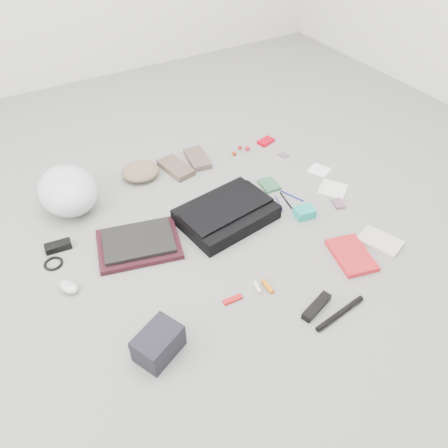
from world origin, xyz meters
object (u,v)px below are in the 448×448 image
messenger_bag (226,214)px  laptop (138,241)px  book_red (352,255)px  camera_bag (158,343)px  bike_helmet (68,190)px  accordion_wallet (304,212)px

messenger_bag → laptop: messenger_bag is taller
messenger_bag → laptop: (-0.44, 0.05, -0.00)m
book_red → camera_bag: bearing=-165.7°
laptop → bike_helmet: (-0.18, 0.43, 0.07)m
camera_bag → book_red: size_ratio=0.75×
camera_bag → bike_helmet: bearing=67.6°
laptop → bike_helmet: bike_helmet is taller
bike_helmet → book_red: bike_helmet is taller
bike_helmet → accordion_wallet: 1.17m
messenger_bag → bike_helmet: 0.79m
messenger_bag → bike_helmet: bearing=134.5°
book_red → messenger_bag: bearing=139.5°
camera_bag → laptop: bearing=50.6°
laptop → book_red: 0.96m
camera_bag → accordion_wallet: size_ratio=1.84×
messenger_bag → bike_helmet: size_ratio=1.26×
accordion_wallet → messenger_bag: bearing=164.7°
messenger_bag → book_red: bearing=-62.5°
messenger_bag → accordion_wallet: size_ratio=4.76×
bike_helmet → camera_bag: bearing=-91.5°
laptop → book_red: size_ratio=1.38×
bike_helmet → book_red: bearing=-48.9°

